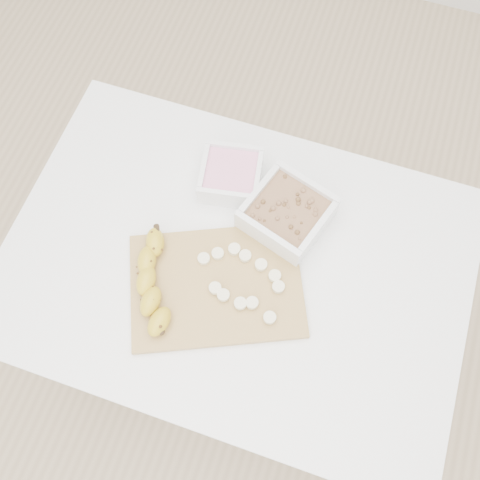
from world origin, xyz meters
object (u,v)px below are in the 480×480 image
(bowl_granola, at_px, (287,214))
(banana, at_px, (153,284))
(table, at_px, (236,277))
(bowl_yogurt, at_px, (231,175))
(cutting_board, at_px, (216,286))

(bowl_granola, height_order, banana, bowl_granola)
(table, height_order, bowl_yogurt, bowl_yogurt)
(cutting_board, bearing_deg, banana, -159.41)
(table, xyz_separation_m, cutting_board, (-0.02, -0.06, 0.10))
(table, distance_m, bowl_granola, 0.20)
(bowl_granola, xyz_separation_m, cutting_board, (-0.10, -0.19, -0.03))
(cutting_board, bearing_deg, bowl_yogurt, 101.95)
(cutting_board, bearing_deg, table, 71.88)
(table, relative_size, banana, 4.40)
(bowl_yogurt, bearing_deg, banana, -103.00)
(bowl_yogurt, distance_m, banana, 0.30)
(table, bearing_deg, bowl_yogurt, 111.70)
(banana, bearing_deg, bowl_granola, 34.45)
(bowl_granola, bearing_deg, banana, -132.11)
(table, distance_m, cutting_board, 0.12)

